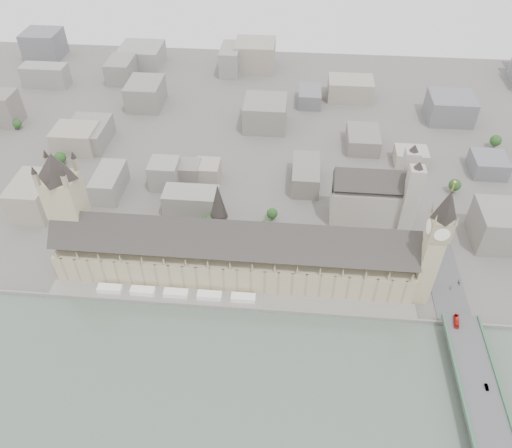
# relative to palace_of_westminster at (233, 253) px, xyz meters

# --- Properties ---
(ground) EXTENTS (900.00, 900.00, 0.00)m
(ground) POSITION_rel_palace_of_westminster_xyz_m (0.00, -19.70, -22.71)
(ground) COLOR #595651
(ground) RESTS_ON ground
(embankment_wall) EXTENTS (600.00, 1.50, 3.00)m
(embankment_wall) POSITION_rel_palace_of_westminster_xyz_m (0.00, -34.70, -21.21)
(embankment_wall) COLOR slate
(embankment_wall) RESTS_ON ground
(river_terrace) EXTENTS (270.00, 15.00, 2.00)m
(river_terrace) POSITION_rel_palace_of_westminster_xyz_m (0.00, -27.20, -21.71)
(river_terrace) COLOR slate
(river_terrace) RESTS_ON ground
(terrace_tents) EXTENTS (118.00, 7.00, 4.00)m
(terrace_tents) POSITION_rel_palace_of_westminster_xyz_m (-40.00, -26.70, -18.71)
(terrace_tents) COLOR white
(terrace_tents) RESTS_ON river_terrace
(palace_of_westminster) EXTENTS (265.00, 40.73, 55.44)m
(palace_of_westminster) POSITION_rel_palace_of_westminster_xyz_m (0.00, 0.00, 0.00)
(palace_of_westminster) COLOR tan
(palace_of_westminster) RESTS_ON ground
(elizabeth_tower) EXTENTS (17.00, 17.00, 107.50)m
(elizabeth_tower) POSITION_rel_palace_of_westminster_xyz_m (138.00, -11.70, 35.38)
(elizabeth_tower) COLOR tan
(elizabeth_tower) RESTS_ON ground
(victoria_tower) EXTENTS (30.00, 30.00, 100.00)m
(victoria_tower) POSITION_rel_palace_of_westminster_xyz_m (-122.00, 6.30, 32.50)
(victoria_tower) COLOR tan
(victoria_tower) RESTS_ON ground
(central_tower) EXTENTS (13.00, 13.00, 48.00)m
(central_tower) POSITION_rel_palace_of_westminster_xyz_m (-10.00, 6.30, 35.21)
(central_tower) COLOR tan
(central_tower) RESTS_ON ground
(westminster_bridge) EXTENTS (25.00, 325.00, 10.25)m
(westminster_bridge) POSITION_rel_palace_of_westminster_xyz_m (162.00, -107.20, -17.58)
(westminster_bridge) COLOR #474749
(westminster_bridge) RESTS_ON ground
(westminster_abbey) EXTENTS (68.00, 36.00, 64.00)m
(westminster_abbey) POSITION_rel_palace_of_westminster_xyz_m (110.92, 75.30, 2.38)
(westminster_abbey) COLOR #A29C92
(westminster_abbey) RESTS_ON ground
(city_skyline_inland) EXTENTS (720.00, 360.00, 38.00)m
(city_skyline_inland) POSITION_rel_palace_of_westminster_xyz_m (0.00, 225.30, -3.71)
(city_skyline_inland) COLOR gray
(city_skyline_inland) RESTS_ON ground
(park_trees) EXTENTS (110.00, 30.00, 15.00)m
(park_trees) POSITION_rel_palace_of_westminster_xyz_m (-10.00, 40.30, -15.21)
(park_trees) COLOR #163E17
(park_trees) RESTS_ON ground
(red_bus_north) EXTENTS (4.54, 11.63, 3.16)m
(red_bus_north) POSITION_rel_palace_of_westminster_xyz_m (157.71, -40.80, -10.87)
(red_bus_north) COLOR red
(red_bus_north) RESTS_ON westminster_bridge
(car_silver) EXTENTS (1.70, 4.72, 1.55)m
(car_silver) POSITION_rel_palace_of_westminster_xyz_m (165.86, -89.18, -11.68)
(car_silver) COLOR gray
(car_silver) RESTS_ON westminster_bridge
(car_approach) EXTENTS (2.99, 4.70, 1.27)m
(car_approach) POSITION_rel_palace_of_westminster_xyz_m (167.20, -4.32, -11.82)
(car_approach) COLOR gray
(car_approach) RESTS_ON westminster_bridge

